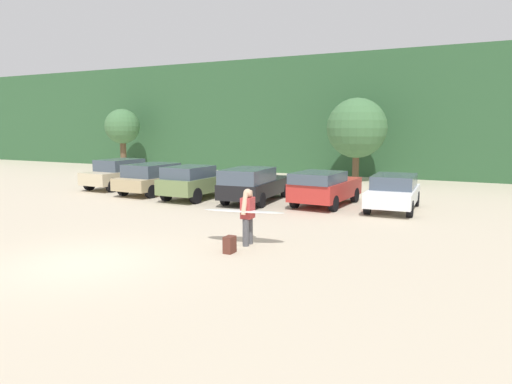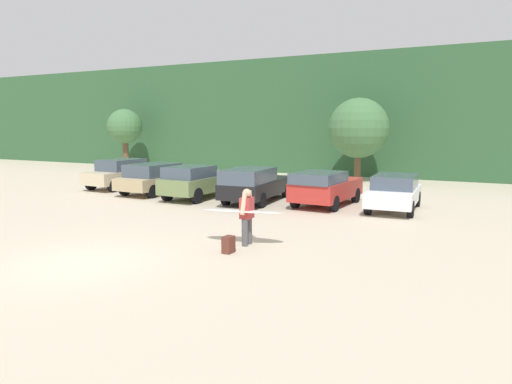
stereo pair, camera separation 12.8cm
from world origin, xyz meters
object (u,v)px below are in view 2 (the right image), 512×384
(parked_car_white, at_px, (394,191))
(surfboard_white, at_px, (243,211))
(parked_car_red, at_px, (325,187))
(parked_car_champagne, at_px, (120,173))
(parked_car_tan, at_px, (156,178))
(parked_car_olive_green, at_px, (197,181))
(person_adult, at_px, (247,213))
(backpack_dropped, at_px, (228,245))
(parked_car_black, at_px, (255,184))

(parked_car_white, relative_size, surfboard_white, 1.68)
(parked_car_red, xyz_separation_m, surfboard_white, (0.08, -7.36, 0.17))
(surfboard_white, bearing_deg, parked_car_champagne, -44.96)
(parked_car_red, bearing_deg, parked_car_tan, 95.28)
(parked_car_champagne, relative_size, parked_car_olive_green, 0.95)
(parked_car_tan, relative_size, parked_car_olive_green, 1.05)
(parked_car_olive_green, bearing_deg, parked_car_red, -82.07)
(person_adult, height_order, backpack_dropped, person_adult)
(parked_car_black, height_order, surfboard_white, parked_car_black)
(parked_car_tan, xyz_separation_m, parked_car_olive_green, (2.79, -0.51, 0.02))
(parked_car_white, bearing_deg, parked_car_black, 94.58)
(person_adult, bearing_deg, parked_car_red, -92.31)
(parked_car_olive_green, distance_m, parked_car_black, 2.87)
(parked_car_champagne, distance_m, person_adult, 14.21)
(parked_car_champagne, bearing_deg, parked_car_black, -93.82)
(parked_car_red, height_order, parked_car_white, parked_car_red)
(parked_car_white, bearing_deg, parked_car_champagne, 86.50)
(parked_car_red, bearing_deg, parked_car_champagne, 91.27)
(parked_car_olive_green, height_order, backpack_dropped, parked_car_olive_green)
(parked_car_tan, height_order, parked_car_white, parked_car_tan)
(parked_car_black, xyz_separation_m, person_adult, (3.25, -6.81, 0.09))
(parked_car_white, bearing_deg, parked_car_olive_green, 94.18)
(parked_car_champagne, height_order, parked_car_tan, parked_car_champagne)
(parked_car_champagne, xyz_separation_m, backpack_dropped, (11.89, -8.68, -0.61))
(parked_car_white, height_order, backpack_dropped, parked_car_white)
(parked_car_tan, relative_size, parked_car_white, 1.07)
(parked_car_champagne, relative_size, surfboard_white, 1.63)
(parked_car_black, distance_m, parked_car_white, 5.94)
(person_adult, distance_m, backpack_dropped, 1.19)
(parked_car_black, bearing_deg, parked_car_tan, 83.60)
(parked_car_olive_green, distance_m, person_adult, 8.92)
(parked_car_black, height_order, parked_car_red, parked_car_black)
(parked_car_red, xyz_separation_m, backpack_dropped, (0.13, -8.28, -0.58))
(parked_car_black, relative_size, person_adult, 3.01)
(person_adult, relative_size, surfboard_white, 0.66)
(parked_car_white, relative_size, person_adult, 2.55)
(parked_car_white, bearing_deg, backpack_dropped, 159.63)
(surfboard_white, xyz_separation_m, backpack_dropped, (0.06, -0.92, -0.75))
(parked_car_tan, xyz_separation_m, person_adult, (8.91, -7.00, 0.11))
(parked_car_champagne, xyz_separation_m, parked_car_black, (8.67, -0.90, -0.01))
(parked_car_tan, bearing_deg, parked_car_red, -86.26)
(parked_car_red, xyz_separation_m, parked_car_white, (2.80, 0.30, -0.05))
(parked_car_olive_green, bearing_deg, parked_car_black, -83.45)
(parked_car_champagne, bearing_deg, parked_car_olive_green, -99.76)
(parked_car_olive_green, xyz_separation_m, surfboard_white, (6.02, -6.54, 0.15))
(parked_car_champagne, height_order, surfboard_white, parked_car_champagne)
(parked_car_red, distance_m, parked_car_white, 2.82)
(parked_car_olive_green, xyz_separation_m, parked_car_black, (2.86, 0.32, -0.00))
(parked_car_white, bearing_deg, surfboard_white, 157.32)
(parked_car_tan, bearing_deg, backpack_dropped, -130.22)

